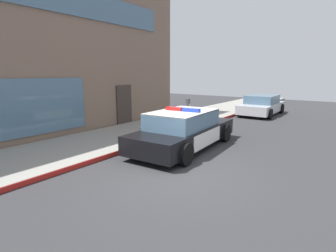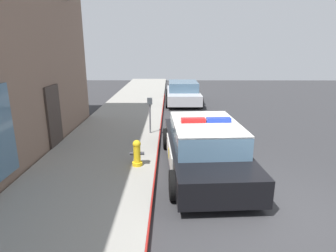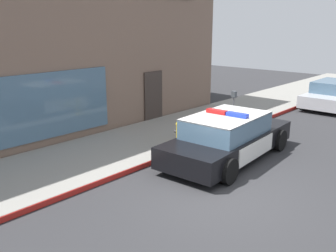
% 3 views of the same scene
% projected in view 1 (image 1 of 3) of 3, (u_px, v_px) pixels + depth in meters
% --- Properties ---
extents(ground, '(48.00, 48.00, 0.00)m').
position_uv_depth(ground, '(175.00, 174.00, 6.96)').
color(ground, '#303033').
extents(sidewalk, '(48.00, 3.36, 0.15)m').
position_uv_depth(sidewalk, '(80.00, 146.00, 9.38)').
color(sidewalk, gray).
rests_on(sidewalk, ground).
extents(curb_red_paint, '(28.80, 0.04, 0.14)m').
position_uv_depth(curb_red_paint, '(112.00, 155.00, 8.40)').
color(curb_red_paint, maroon).
rests_on(curb_red_paint, ground).
extents(police_cruiser, '(5.10, 2.34, 1.49)m').
position_uv_depth(police_cruiser, '(184.00, 130.00, 9.33)').
color(police_cruiser, black).
rests_on(police_cruiser, ground).
extents(fire_hydrant, '(0.34, 0.39, 0.73)m').
position_uv_depth(fire_hydrant, '(144.00, 129.00, 10.32)').
color(fire_hydrant, gold).
rests_on(fire_hydrant, sidewalk).
extents(car_down_street, '(4.54, 2.11, 1.29)m').
position_uv_depth(car_down_street, '(262.00, 105.00, 17.03)').
color(car_down_street, '#B7B7BC').
rests_on(car_down_street, ground).
extents(parking_meter, '(0.12, 0.18, 1.34)m').
position_uv_depth(parking_meter, '(188.00, 107.00, 12.51)').
color(parking_meter, slate).
rests_on(parking_meter, sidewalk).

